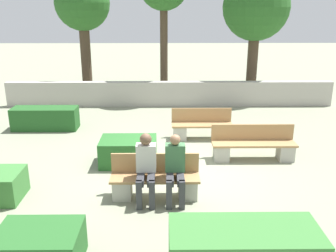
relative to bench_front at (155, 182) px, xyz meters
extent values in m
plane|color=gray|center=(0.39, 1.26, -0.32)|extent=(60.00, 60.00, 0.00)
cube|color=#ADA89E|center=(0.39, 7.03, 0.14)|extent=(12.13, 0.30, 0.92)
cube|color=#A37A4C|center=(0.00, -0.04, 0.10)|extent=(1.74, 0.44, 0.05)
cube|color=#A37A4C|center=(0.00, 0.20, 0.32)|extent=(1.74, 0.04, 0.40)
cube|color=#ADA89E|center=(-0.64, -0.04, -0.12)|extent=(0.36, 0.40, 0.39)
cube|color=#ADA89E|center=(0.64, -0.04, -0.12)|extent=(0.36, 0.40, 0.39)
cube|color=#A37A4C|center=(1.25, 3.34, 0.10)|extent=(1.71, 0.44, 0.05)
cube|color=#A37A4C|center=(1.25, 3.59, 0.32)|extent=(1.71, 0.04, 0.40)
cube|color=#ADA89E|center=(0.63, 3.34, -0.12)|extent=(0.36, 0.40, 0.39)
cube|color=#ADA89E|center=(1.88, 3.34, -0.12)|extent=(0.36, 0.40, 0.39)
cube|color=#A37A4C|center=(2.37, 1.82, 0.10)|extent=(2.04, 0.44, 0.05)
cube|color=#A37A4C|center=(2.37, 2.06, 0.32)|extent=(2.04, 0.04, 0.40)
cube|color=#ADA89E|center=(1.58, 1.82, -0.12)|extent=(0.36, 0.40, 0.39)
cube|color=#ADA89E|center=(3.16, 1.82, -0.12)|extent=(0.36, 0.40, 0.39)
cube|color=#333338|center=(-0.27, -0.25, 0.19)|extent=(0.14, 0.46, 0.13)
cube|color=#333338|center=(-0.07, -0.25, 0.19)|extent=(0.14, 0.46, 0.13)
cube|color=#333338|center=(-0.29, -0.48, -0.03)|extent=(0.11, 0.11, 0.57)
cube|color=#333338|center=(-0.05, -0.48, -0.03)|extent=(0.11, 0.11, 0.57)
cube|color=beige|center=(-0.17, -0.01, 0.52)|extent=(0.38, 0.22, 0.54)
sphere|color=brown|center=(-0.17, -0.03, 0.90)|extent=(0.23, 0.23, 0.23)
cube|color=#333338|center=(0.29, -0.25, 0.19)|extent=(0.14, 0.46, 0.13)
cube|color=#333338|center=(0.49, -0.25, 0.19)|extent=(0.14, 0.46, 0.13)
cube|color=#333338|center=(0.27, -0.48, -0.03)|extent=(0.11, 0.11, 0.57)
cube|color=#333338|center=(0.51, -0.48, -0.03)|extent=(0.11, 0.11, 0.57)
cube|color=#3D6B42|center=(0.39, -0.01, 0.52)|extent=(0.38, 0.22, 0.54)
sphere|color=#936B4C|center=(0.39, -0.03, 0.89)|extent=(0.20, 0.20, 0.20)
cube|color=#286028|center=(-0.67, 1.63, -0.01)|extent=(1.32, 0.89, 0.61)
cube|color=#286028|center=(-1.63, -2.05, -0.03)|extent=(1.20, 0.87, 0.57)
cube|color=#235623|center=(-3.45, 4.29, 0.02)|extent=(1.95, 0.65, 0.67)
cylinder|color=#473828|center=(-3.01, 8.77, 1.24)|extent=(0.41, 0.41, 3.12)
sphere|color=#285B23|center=(-3.01, 8.77, 3.40)|extent=(2.16, 2.16, 2.16)
cylinder|color=#473828|center=(0.18, 8.24, 1.60)|extent=(0.30, 0.30, 3.83)
cylinder|color=#473828|center=(3.72, 8.31, 1.11)|extent=(0.41, 0.41, 2.85)
sphere|color=#285B23|center=(3.72, 8.31, 3.24)|extent=(2.57, 2.57, 2.57)
camera|label=1|loc=(0.19, -6.66, 3.32)|focal=40.00mm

